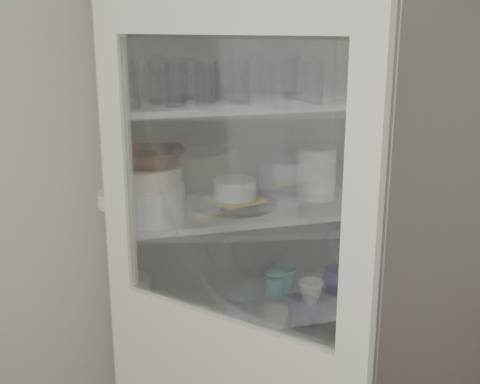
{
  "coord_description": "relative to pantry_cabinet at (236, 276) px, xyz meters",
  "views": [
    {
      "loc": [
        -0.41,
        -0.84,
        1.92
      ],
      "look_at": [
        0.2,
        1.27,
        1.31
      ],
      "focal_mm": 45.0,
      "sensor_mm": 36.0,
      "label": 1
    }
  ],
  "objects": [
    {
      "name": "tumbler_1",
      "position": [
        -0.16,
        -0.19,
        0.79
      ],
      "size": [
        0.08,
        0.08,
        0.13
      ],
      "primitive_type": "cylinder",
      "rotation": [
        0.0,
        0.0,
        -0.25
      ],
      "color": "silver",
      "rests_on": "shelf_glass"
    },
    {
      "name": "wall_back",
      "position": [
        -0.2,
        0.16,
        0.36
      ],
      "size": [
        3.6,
        0.02,
        2.6
      ],
      "primitive_type": "cube",
      "color": "#A8A7A5",
      "rests_on": "ground"
    },
    {
      "name": "glass_platter",
      "position": [
        -0.02,
        -0.06,
        0.33
      ],
      "size": [
        0.35,
        0.35,
        0.02
      ],
      "primitive_type": "cylinder",
      "rotation": [
        0.0,
        0.0,
        0.07
      ],
      "color": "silver",
      "rests_on": "shelf_plates"
    },
    {
      "name": "tumbler_13",
      "position": [
        -0.12,
        -0.08,
        0.79
      ],
      "size": [
        0.07,
        0.07,
        0.14
      ],
      "primitive_type": "cylinder",
      "color": "silver",
      "rests_on": "shelf_glass"
    },
    {
      "name": "yellow_trivet",
      "position": [
        -0.02,
        -0.06,
        0.35
      ],
      "size": [
        0.22,
        0.22,
        0.01
      ],
      "primitive_type": "cube",
      "rotation": [
        0.0,
        0.0,
        0.3
      ],
      "color": "gold",
      "rests_on": "glass_platter"
    },
    {
      "name": "plate_stack_back",
      "position": [
        -0.41,
        0.05,
        0.35
      ],
      "size": [
        0.23,
        0.23,
        0.06
      ],
      "primitive_type": "cylinder",
      "color": "white",
      "rests_on": "shelf_plates"
    },
    {
      "name": "white_canister",
      "position": [
        -0.41,
        -0.03,
        -0.01
      ],
      "size": [
        0.14,
        0.14,
        0.14
      ],
      "primitive_type": "cylinder",
      "rotation": [
        0.0,
        0.0,
        -0.19
      ],
      "color": "white",
      "rests_on": "shelf_mugs"
    },
    {
      "name": "teal_jar",
      "position": [
        0.15,
        -0.05,
        -0.03
      ],
      "size": [
        0.08,
        0.08,
        0.1
      ],
      "color": "teal",
      "rests_on": "shelf_mugs"
    },
    {
      "name": "tumbler_3",
      "position": [
        -0.03,
        -0.18,
        0.78
      ],
      "size": [
        0.06,
        0.06,
        0.13
      ],
      "primitive_type": "cylinder",
      "rotation": [
        0.0,
        0.0,
        -0.0
      ],
      "color": "silver",
      "rests_on": "shelf_glass"
    },
    {
      "name": "tumbler_10",
      "position": [
        -0.02,
        -0.08,
        0.79
      ],
      "size": [
        0.07,
        0.07,
        0.13
      ],
      "primitive_type": "cylinder",
      "rotation": [
        0.0,
        0.0,
        -0.14
      ],
      "color": "silver",
      "rests_on": "shelf_glass"
    },
    {
      "name": "plate_stack_front",
      "position": [
        -0.35,
        -0.15,
        0.38
      ],
      "size": [
        0.24,
        0.24,
        0.13
      ],
      "primitive_type": "cylinder",
      "color": "white",
      "rests_on": "shelf_plates"
    },
    {
      "name": "tumbler_2",
      "position": [
        -0.26,
        -0.18,
        0.79
      ],
      "size": [
        0.08,
        0.08,
        0.14
      ],
      "primitive_type": "cylinder",
      "rotation": [
        0.0,
        0.0,
        -0.08
      ],
      "color": "silver",
      "rests_on": "shelf_glass"
    },
    {
      "name": "goblet_2",
      "position": [
        0.25,
        0.05,
        0.8
      ],
      "size": [
        0.07,
        0.07,
        0.16
      ],
      "primitive_type": null,
      "color": "silver",
      "rests_on": "shelf_glass"
    },
    {
      "name": "grey_bowl_stack",
      "position": [
        0.32,
        -0.04,
        0.42
      ],
      "size": [
        0.15,
        0.15,
        0.2
      ],
      "primitive_type": "cylinder",
      "color": "silver",
      "rests_on": "shelf_plates"
    },
    {
      "name": "terracotta_bowl",
      "position": [
        -0.35,
        -0.15,
        0.55
      ],
      "size": [
        0.28,
        0.28,
        0.06
      ],
      "primitive_type": "imported",
      "rotation": [
        0.0,
        0.0,
        -0.14
      ],
      "color": "brown",
      "rests_on": "cream_bowl"
    },
    {
      "name": "pantry_cabinet",
      "position": [
        0.0,
        0.0,
        0.0
      ],
      "size": [
        1.0,
        0.45,
        2.1
      ],
      "color": "beige",
      "rests_on": "floor"
    },
    {
      "name": "mug_white",
      "position": [
        0.27,
        -0.15,
        -0.03
      ],
      "size": [
        0.11,
        0.11,
        0.09
      ],
      "primitive_type": "imported",
      "rotation": [
        0.0,
        0.0,
        0.06
      ],
      "color": "white",
      "rests_on": "shelf_mugs"
    },
    {
      "name": "mug_teal",
      "position": [
        0.2,
        -0.02,
        -0.03
      ],
      "size": [
        0.14,
        0.14,
        0.1
      ],
      "primitive_type": "imported",
      "rotation": [
        0.0,
        0.0,
        -0.34
      ],
      "color": "teal",
      "rests_on": "shelf_mugs"
    },
    {
      "name": "goblet_0",
      "position": [
        -0.28,
        0.01,
        0.81
      ],
      "size": [
        0.08,
        0.08,
        0.18
      ],
      "primitive_type": null,
      "color": "silver",
      "rests_on": "shelf_glass"
    },
    {
      "name": "tumbler_4",
      "position": [
        0.23,
        -0.18,
        0.79
      ],
      "size": [
        0.09,
        0.09,
        0.15
      ],
      "primitive_type": "cylinder",
      "rotation": [
        0.0,
        0.0,
        -0.21
      ],
      "color": "silver",
      "rests_on": "shelf_glass"
    },
    {
      "name": "tumbler_8",
      "position": [
        -0.23,
        -0.05,
        0.8
      ],
      "size": [
        0.09,
        0.09,
        0.15
      ],
      "primitive_type": "cylinder",
      "rotation": [
        0.0,
        0.0,
        -0.24
      ],
      "color": "silver",
      "rests_on": "shelf_glass"
    },
    {
      "name": "tumbler_12",
      "position": [
        -0.03,
        -0.13,
        0.79
      ],
      "size": [
        0.07,
        0.07,
        0.15
      ],
      "primitive_type": "cylinder",
      "color": "silver",
      "rests_on": "shelf_glass"
    },
    {
      "name": "tumbler_9",
      "position": [
        -0.11,
        -0.08,
        0.79
      ],
      "size": [
        0.08,
        0.08,
        0.14
      ],
      "primitive_type": "cylinder",
      "rotation": [
        0.0,
        0.0,
        0.16
      ],
      "color": "silver",
      "rests_on": "shelf_glass"
    },
    {
      "name": "tumbler_11",
      "position": [
        0.2,
        -0.09,
        0.79
      ],
      "size": [
        0.08,
        0.08,
        0.14
      ],
      "primitive_type": "cylinder",
      "rotation": [
        0.0,
        0.0,
        -0.11
      ],
      "color": "silver",
      "rests_on": "shelf_glass"
    },
    {
      "name": "tumbler_7",
      "position": [
        -0.3,
        -0.08,
        0.79
      ],
      "size": [
        0.09,
        0.09,
        0.15
      ],
      "primitive_type": "cylinder",
      "rotation": [
        0.0,
        0.0,
        -0.38
      ],
      "color": "silver",
      "rests_on": "shelf_glass"
    },
    {
      "name": "goblet_3",
      "position": [
        0.33,
        0.04,
        0.8
      ],
      "size": [
        0.07,
        0.07,
        0.16
      ],
      "primitive_type": null,
      "color": "silver",
      "rests_on": "shelf_glass"
    },
    {
      "name": "white_ramekin",
      "position": [
        -0.02,
        -0.06,
        0.39
      ],
      "size": [
        0.21,
        0.21,
        0.07
      ],
      "primitive_type": "cylinder",
      "rotation": [
        0.0,
        0.0,
        -0.32
      ],
      "color": "white",
      "rests_on": "yellow_trivet"
    },
    {
      "name": "goblet_1",
      "position": [
        -0.16,
        0.04,
        0.8
      ],
      "size": [
        0.07,
        0.07,
        0.16
      ],
      "primitive_type": null,
      "color": "silver",
      "rests_on": "shelf_glass"
    },
    {
      "name": "tumbler_6",
      "position": [
        0.35,
        -0.18,
        0.79
      ],
      "size": [
        0.09,
        0.09,
        0.14
      ],
      "primitive_type": "cylinder",
      "rotation": [
        0.0,
        0.0,
        0.38
      ],
      "color": "silver",
      "rests_on": "shelf_glass"
    },
    {
      "name": "tumbler_0",
      "position": [
        -0.41,
        -0.18,
        0.8
      ],
      "size": [
        0.08,
        0.08,
        0.15
      ],
      "primitive_type": "cylinder",
      "rotation": [
        0.0,
        0.0,
        0.12
      ],
      "color": "silver",
      "rests_on": "shelf_glass"
    },
    {
      "name": "tin_box",
      "position": [
        0.06,
        -0.09,
        -0.45
      ],
      "size": [
        0.2,
        0.14,
        0.06
      ],
      "primitive_type": "cube",
      "rotation": [
        0.0,
        0.0,
        -0.04
      ],
      "color": "gray",
      "rests_on": "shelf_bot"
    },
    {
      "name": "measuring_cups",
      "position": [
        -0.32,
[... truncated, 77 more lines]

